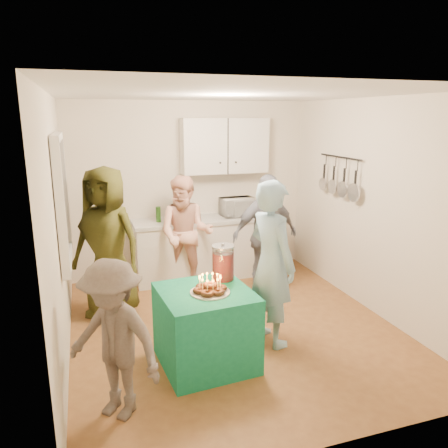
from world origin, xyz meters
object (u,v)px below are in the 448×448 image
object	(u,v)px
woman_back_center	(186,234)
man_birthday	(272,263)
counter	(209,249)
punch_jar	(223,263)
child_near_left	(114,340)
microwave	(237,207)
woman_back_left	(107,243)
woman_back_right	(265,235)
party_table	(206,327)

from	to	relation	value
woman_back_center	man_birthday	bearing A→B (deg)	-50.52
counter	punch_jar	distance (m)	2.19
child_near_left	microwave	bearing A→B (deg)	97.55
counter	woman_back_left	world-z (taller)	woman_back_left
woman_back_right	child_near_left	size ratio (longest dim) A/B	1.24
punch_jar	child_near_left	size ratio (longest dim) A/B	0.26
punch_jar	man_birthday	size ratio (longest dim) A/B	0.19
microwave	woman_back_center	bearing A→B (deg)	-159.39
man_birthday	woman_back_center	distance (m)	1.80
microwave	punch_jar	xyz separation A→B (m)	(-0.90, -2.08, -0.12)
microwave	man_birthday	distance (m)	2.15
woman_back_center	child_near_left	size ratio (longest dim) A/B	1.20
counter	microwave	world-z (taller)	microwave
counter	child_near_left	xyz separation A→B (m)	(-1.60, -2.84, 0.24)
man_birthday	woman_back_center	xyz separation A→B (m)	(-0.51, 1.72, -0.08)
woman_back_left	woman_back_right	size ratio (longest dim) A/B	1.11
woman_back_center	child_near_left	distance (m)	2.71
woman_back_left	woman_back_right	bearing A→B (deg)	37.28
woman_back_center	woman_back_left	bearing A→B (deg)	-132.61
woman_back_left	child_near_left	size ratio (longest dim) A/B	1.37
woman_back_right	child_near_left	distance (m)	2.91
woman_back_left	woman_back_center	distance (m)	1.19
punch_jar	man_birthday	xyz separation A→B (m)	(0.52, -0.03, -0.05)
party_table	man_birthday	bearing A→B (deg)	15.24
child_near_left	punch_jar	bearing A→B (deg)	76.81
man_birthday	woman_back_right	bearing A→B (deg)	-35.01
punch_jar	child_near_left	xyz separation A→B (m)	(-1.15, -0.76, -0.26)
microwave	woman_back_right	distance (m)	0.91
microwave	woman_back_right	size ratio (longest dim) A/B	0.30
party_table	woman_back_center	world-z (taller)	woman_back_center
punch_jar	woman_back_right	xyz separation A→B (m)	(0.99, 1.20, -0.11)
woman_back_center	microwave	bearing A→B (deg)	46.48
party_table	man_birthday	size ratio (longest dim) A/B	0.48
punch_jar	child_near_left	bearing A→B (deg)	-146.64
microwave	party_table	xyz separation A→B (m)	(-1.16, -2.32, -0.67)
party_table	woman_back_center	size ratio (longest dim) A/B	0.53
punch_jar	woman_back_right	bearing A→B (deg)	50.71
microwave	woman_back_right	bearing A→B (deg)	-87.57
microwave	man_birthday	world-z (taller)	man_birthday
punch_jar	woman_back_right	distance (m)	1.56
man_birthday	party_table	bearing A→B (deg)	90.70
woman_back_left	counter	bearing A→B (deg)	67.27
counter	man_birthday	distance (m)	2.16
woman_back_center	child_near_left	world-z (taller)	woman_back_center
microwave	woman_back_left	distance (m)	2.16
microwave	man_birthday	bearing A→B (deg)	-103.15
punch_jar	woman_back_center	size ratio (longest dim) A/B	0.21
counter	microwave	xyz separation A→B (m)	(0.45, 0.00, 0.62)
party_table	woman_back_center	bearing A→B (deg)	82.11
woman_back_left	microwave	bearing A→B (deg)	61.21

